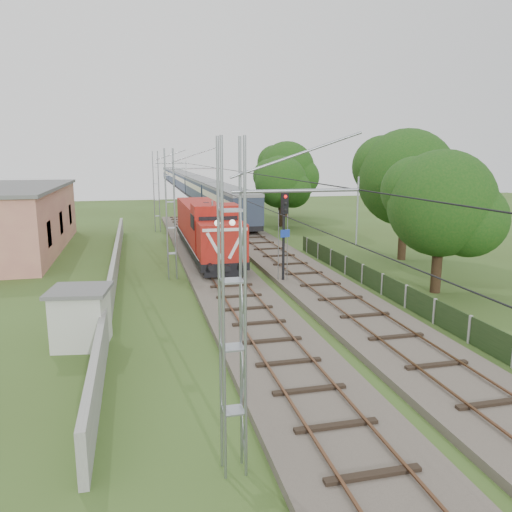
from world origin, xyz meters
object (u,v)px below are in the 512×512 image
object	(u,v)px
locomotive	(206,228)
coach_rake	(187,182)
signal_post	(284,221)
relay_hut	(81,317)

from	to	relation	value
locomotive	coach_rake	xyz separation A→B (m)	(5.00, 62.98, 0.24)
signal_post	relay_hut	world-z (taller)	signal_post
relay_hut	locomotive	bearing A→B (deg)	66.11
coach_rake	relay_hut	distance (m)	80.66
locomotive	relay_hut	bearing A→B (deg)	-113.89
coach_rake	signal_post	world-z (taller)	signal_post
locomotive	signal_post	bearing A→B (deg)	-70.65
locomotive	coach_rake	bearing A→B (deg)	85.46
coach_rake	signal_post	distance (m)	72.42
signal_post	coach_rake	bearing A→B (deg)	88.66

